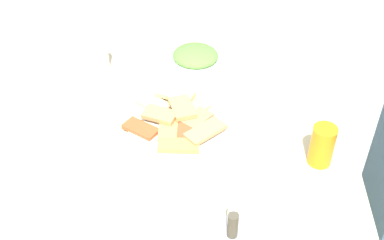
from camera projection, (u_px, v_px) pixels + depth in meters
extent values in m
cube|color=beige|center=(201.00, 132.00, 1.53)|extent=(1.14, 0.88, 0.02)
cylinder|color=#484557|center=(116.00, 113.00, 2.17)|extent=(0.04, 0.04, 0.71)
cylinder|color=#484557|center=(296.00, 119.00, 2.14)|extent=(0.04, 0.04, 0.71)
cylinder|color=brown|center=(354.00, 225.00, 1.94)|extent=(0.03, 0.03, 0.36)
cylinder|color=white|center=(178.00, 123.00, 1.54)|extent=(0.31, 0.31, 0.01)
cube|color=tan|center=(182.00, 108.00, 1.55)|extent=(0.12, 0.10, 0.02)
cube|color=#DC552A|center=(141.00, 129.00, 1.50)|extent=(0.10, 0.12, 0.01)
cube|color=tan|center=(168.00, 130.00, 1.49)|extent=(0.10, 0.06, 0.02)
cube|color=#ECBE7E|center=(154.00, 105.00, 1.59)|extent=(0.10, 0.11, 0.01)
cube|color=tan|center=(206.00, 131.00, 1.47)|extent=(0.13, 0.13, 0.01)
cube|color=#ECBC75|center=(194.00, 102.00, 1.60)|extent=(0.11, 0.12, 0.01)
cube|color=tan|center=(197.00, 119.00, 1.53)|extent=(0.11, 0.10, 0.02)
cube|color=#C4522C|center=(186.00, 129.00, 1.50)|extent=(0.09, 0.06, 0.01)
cube|color=tan|center=(160.00, 115.00, 1.52)|extent=(0.09, 0.11, 0.01)
cube|color=#DA934C|center=(179.00, 146.00, 1.44)|extent=(0.05, 0.12, 0.02)
cube|color=#DFC17F|center=(175.00, 94.00, 1.60)|extent=(0.10, 0.13, 0.01)
cylinder|color=white|center=(195.00, 60.00, 1.80)|extent=(0.21, 0.21, 0.01)
ellipsoid|color=#61A43F|center=(196.00, 55.00, 1.79)|extent=(0.19, 0.19, 0.05)
cylinder|color=orange|center=(322.00, 145.00, 1.38)|extent=(0.09, 0.09, 0.12)
cylinder|color=silver|center=(98.00, 55.00, 1.74)|extent=(0.07, 0.07, 0.10)
cube|color=white|center=(280.00, 112.00, 1.59)|extent=(0.19, 0.19, 0.00)
cube|color=silver|center=(275.00, 111.00, 1.58)|extent=(0.20, 0.05, 0.00)
cube|color=silver|center=(286.00, 111.00, 1.58)|extent=(0.17, 0.04, 0.00)
cube|color=#B2B2B7|center=(232.00, 231.00, 1.24)|extent=(0.10, 0.10, 0.01)
cylinder|color=white|center=(233.00, 216.00, 1.22)|extent=(0.03, 0.03, 0.06)
cylinder|color=#4D4638|center=(233.00, 225.00, 1.20)|extent=(0.03, 0.03, 0.07)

